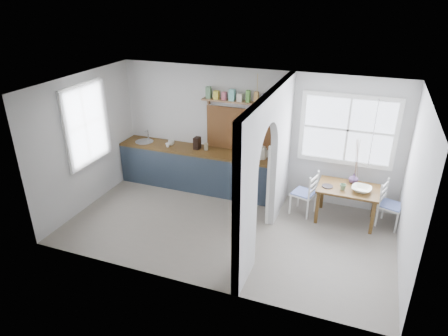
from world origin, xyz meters
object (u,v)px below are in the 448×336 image
(dining_table, at_px, (346,204))
(vase, at_px, (354,178))
(chair_left, at_px, (304,193))
(chair_right, at_px, (392,205))
(kettle, at_px, (263,153))

(dining_table, height_order, vase, vase)
(chair_left, relative_size, vase, 4.71)
(chair_right, bearing_deg, dining_table, 113.84)
(chair_left, distance_m, vase, 0.95)
(chair_left, distance_m, chair_right, 1.57)
(chair_left, height_order, kettle, kettle)
(chair_right, height_order, vase, vase)
(vase, bearing_deg, dining_table, -104.11)
(dining_table, bearing_deg, kettle, 172.68)
(chair_left, height_order, vase, chair_left)
(kettle, bearing_deg, vase, -14.88)
(chair_right, bearing_deg, kettle, 103.82)
(dining_table, xyz_separation_m, vase, (0.06, 0.24, 0.43))
(chair_right, bearing_deg, vase, 95.76)
(dining_table, relative_size, chair_right, 1.28)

